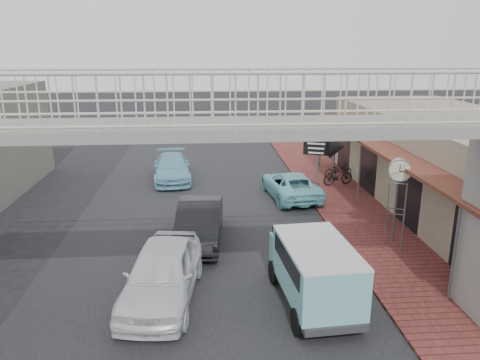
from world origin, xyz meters
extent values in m
plane|color=black|center=(0.00, 0.00, 0.00)|extent=(120.00, 120.00, 0.00)
cube|color=black|center=(0.00, 0.00, 0.01)|extent=(10.00, 60.00, 0.01)
cube|color=brown|center=(6.50, 3.00, 0.05)|extent=(3.00, 40.00, 0.10)
cube|color=gray|center=(11.00, 4.00, 2.00)|extent=(6.00, 18.00, 4.00)
cube|color=brown|center=(7.70, 4.00, 2.90)|extent=(1.80, 18.00, 0.12)
cube|color=silver|center=(8.05, 7.50, 3.30)|extent=(0.08, 2.60, 0.90)
cube|color=#B21914|center=(8.05, 1.00, 3.30)|extent=(0.08, 2.20, 0.80)
cube|color=gray|center=(0.00, -4.00, 5.12)|extent=(14.00, 2.00, 0.24)
cube|color=beige|center=(0.00, -3.05, 5.79)|extent=(14.00, 0.08, 1.10)
cube|color=beige|center=(0.00, -4.95, 5.79)|extent=(14.00, 0.08, 1.10)
imported|color=white|center=(-1.00, -2.22, 0.79)|extent=(2.40, 4.82, 1.58)
imported|color=black|center=(0.00, 1.75, 0.73)|extent=(1.85, 4.50, 1.45)
imported|color=#7FD2DD|center=(4.20, 6.55, 0.61)|extent=(2.52, 4.58, 1.22)
imported|color=#7FC2DD|center=(-1.51, 9.98, 0.66)|extent=(2.22, 4.68, 1.32)
cylinder|color=black|center=(2.25, -1.53, 0.34)|extent=(0.29, 0.70, 0.69)
cylinder|color=black|center=(3.78, -1.41, 0.34)|extent=(0.29, 0.70, 0.69)
cylinder|color=black|center=(2.45, -4.17, 0.34)|extent=(0.29, 0.70, 0.69)
cylinder|color=black|center=(3.98, -4.05, 0.34)|extent=(0.29, 0.70, 0.69)
cube|color=#7ACFD4|center=(3.14, -3.08, 1.16)|extent=(1.90, 3.26, 1.32)
cube|color=#7ACFD4|center=(3.00, -1.27, 0.93)|extent=(1.65, 1.00, 0.88)
cube|color=black|center=(3.14, -3.08, 1.52)|extent=(1.89, 2.67, 0.49)
cube|color=silver|center=(3.14, -3.08, 1.84)|extent=(1.92, 3.26, 0.06)
imported|color=black|center=(7.26, 9.40, 0.51)|extent=(1.63, 0.84, 0.81)
imported|color=black|center=(6.87, 8.06, 0.59)|extent=(1.68, 0.84, 0.97)
cylinder|color=#59595B|center=(6.56, 0.89, 1.29)|extent=(0.05, 0.05, 2.38)
cylinder|color=#59595B|center=(7.08, 0.67, 1.29)|extent=(0.05, 0.05, 2.38)
cylinder|color=#59595B|center=(6.34, 0.37, 1.29)|extent=(0.05, 0.05, 2.38)
cylinder|color=#59595B|center=(6.86, 0.15, 1.29)|extent=(0.05, 0.05, 2.38)
cylinder|color=silver|center=(6.71, 0.52, 2.87)|extent=(0.82, 0.55, 0.77)
cylinder|color=beige|center=(6.66, 0.39, 2.87)|extent=(0.64, 0.28, 0.68)
cylinder|color=beige|center=(6.77, 0.65, 2.87)|extent=(0.64, 0.28, 0.68)
cylinder|color=#59595B|center=(5.20, 5.80, 1.59)|extent=(0.10, 0.10, 2.97)
cube|color=black|center=(5.19, 5.78, 2.66)|extent=(1.17, 0.49, 0.92)
cone|color=black|center=(6.00, 5.47, 2.66)|extent=(0.97, 1.27, 1.13)
cube|color=white|center=(5.13, 5.76, 2.61)|extent=(0.77, 0.30, 0.61)
camera|label=1|loc=(0.27, -14.07, 6.85)|focal=35.00mm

